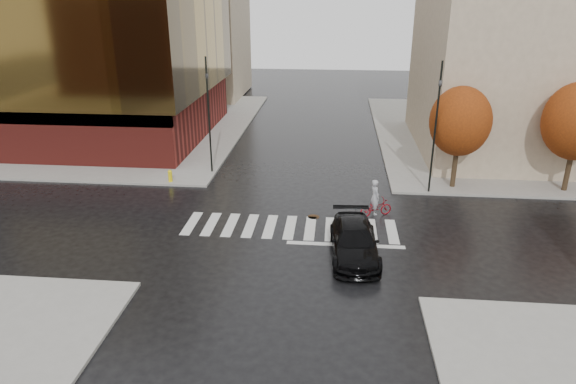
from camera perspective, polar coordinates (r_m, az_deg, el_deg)
name	(u,v)px	position (r m, az deg, el deg)	size (l,w,h in m)	color
ground	(289,231)	(27.63, 0.14, -4.39)	(120.00, 120.00, 0.00)	black
sidewalk_nw	(90,125)	(52.71, -21.11, 6.96)	(30.00, 30.00, 0.15)	gray
sidewalk_ne	(549,136)	(50.85, 26.98, 5.55)	(30.00, 30.00, 0.15)	gray
crosswalk	(290,227)	(28.08, 0.23, -3.94)	(12.00, 3.00, 0.01)	silver
office_glass	(49,38)	(49.29, -25.03, 15.22)	(27.00, 19.00, 16.00)	maroon
building_ne_tan	(536,32)	(44.34, 25.84, 15.74)	(16.00, 16.00, 18.00)	tan
building_nw_far	(182,7)	(64.41, -11.73, 19.45)	(14.00, 12.00, 20.00)	tan
tree_ne_a	(460,121)	(33.92, 18.59, 7.44)	(3.80, 3.80, 6.50)	black
sedan	(354,241)	(25.05, 7.37, -5.44)	(2.23, 5.48, 1.59)	black
cyclist	(375,204)	(29.60, 9.69, -1.29)	(2.04, 1.38, 2.20)	maroon
traffic_light_nw	(208,107)	(35.39, -8.84, 9.30)	(0.21, 0.18, 7.90)	black
traffic_light_ne	(436,118)	(32.42, 16.16, 7.88)	(0.22, 0.24, 8.13)	black
fire_hydrant	(170,175)	(35.01, -12.97, 1.84)	(0.29, 0.29, 0.82)	yellow
manhole	(313,217)	(29.36, 2.85, -2.77)	(0.67, 0.67, 0.01)	#3F2916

